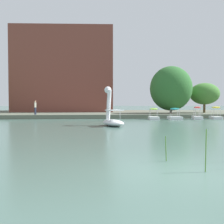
% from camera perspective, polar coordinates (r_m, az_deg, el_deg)
% --- Properties ---
extents(ground_plane, '(496.54, 496.54, 0.00)m').
position_cam_1_polar(ground_plane, '(7.25, 14.56, -13.04)').
color(ground_plane, '#47665B').
extents(shore_bank_far, '(119.38, 23.94, 0.51)m').
position_cam_1_polar(shore_bank_far, '(43.43, -2.23, -0.29)').
color(shore_bank_far, '#5B6051').
rests_on(shore_bank_far, ground_plane).
extents(swan_boat, '(2.24, 3.28, 3.38)m').
position_cam_1_polar(swan_boat, '(21.32, 0.05, -1.18)').
color(swan_boat, white).
rests_on(swan_boat, ground_plane).
extents(pedal_boat_lime, '(1.39, 2.19, 1.36)m').
position_cam_1_polar(pedal_boat_lime, '(30.53, 9.33, -0.85)').
color(pedal_boat_lime, white).
rests_on(pedal_boat_lime, ground_plane).
extents(pedal_boat_teal, '(1.59, 2.29, 1.37)m').
position_cam_1_polar(pedal_boat_teal, '(31.16, 13.94, -0.94)').
color(pedal_boat_teal, white).
rests_on(pedal_boat_teal, ground_plane).
extents(pedal_boat_red, '(1.40, 2.10, 1.54)m').
position_cam_1_polar(pedal_boat_red, '(32.22, 18.62, -0.77)').
color(pedal_boat_red, white).
rests_on(pedal_boat_red, ground_plane).
extents(pedal_boat_yellow, '(1.39, 2.02, 1.53)m').
position_cam_1_polar(pedal_boat_yellow, '(33.63, 22.32, -0.64)').
color(pedal_boat_yellow, white).
rests_on(pedal_boat_yellow, ground_plane).
extents(tree_broadleaf_left, '(4.65, 4.70, 4.54)m').
position_cam_1_polar(tree_broadleaf_left, '(41.31, 20.08, 3.86)').
color(tree_broadleaf_left, brown).
rests_on(tree_broadleaf_left, shore_bank_far).
extents(tree_willow_overhanging, '(7.45, 7.41, 6.85)m').
position_cam_1_polar(tree_willow_overhanging, '(38.19, 13.10, 5.18)').
color(tree_willow_overhanging, brown).
rests_on(tree_willow_overhanging, shore_bank_far).
extents(person_on_path, '(0.28, 0.29, 1.75)m').
position_cam_1_polar(person_on_path, '(33.22, -16.87, 1.00)').
color(person_on_path, '#23283D').
rests_on(person_on_path, shore_bank_far).
extents(apartment_block, '(17.54, 14.05, 14.18)m').
position_cam_1_polar(apartment_block, '(48.44, -10.11, 8.61)').
color(apartment_block, brown).
rests_on(apartment_block, shore_bank_far).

